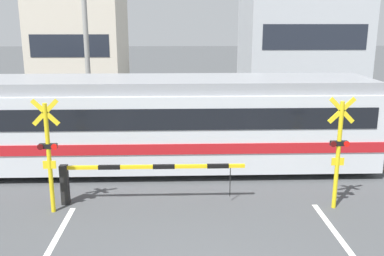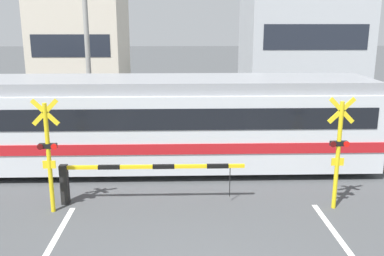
{
  "view_description": "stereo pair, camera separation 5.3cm",
  "coord_description": "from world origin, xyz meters",
  "px_view_note": "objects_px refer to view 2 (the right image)",
  "views": [
    {
      "loc": [
        -0.43,
        -5.63,
        4.76
      ],
      "look_at": [
        0.0,
        7.0,
        1.6
      ],
      "focal_mm": 40.0,
      "sensor_mm": 36.0,
      "label": 1
    },
    {
      "loc": [
        -0.38,
        -5.63,
        4.76
      ],
      "look_at": [
        0.0,
        7.0,
        1.6
      ],
      "focal_mm": 40.0,
      "sensor_mm": 36.0,
      "label": 2
    }
  ],
  "objects_px": {
    "crossing_barrier_near": "(118,174)",
    "crossing_barrier_far": "(239,122)",
    "pedestrian": "(162,105)",
    "commuter_train": "(114,121)",
    "crossing_signal_left": "(48,151)",
    "crossing_signal_right": "(338,149)"
  },
  "relations": [
    {
      "from": "crossing_barrier_near",
      "to": "crossing_signal_left",
      "type": "height_order",
      "value": "crossing_signal_left"
    },
    {
      "from": "crossing_barrier_near",
      "to": "crossing_barrier_far",
      "type": "height_order",
      "value": "same"
    },
    {
      "from": "pedestrian",
      "to": "crossing_barrier_far",
      "type": "bearing_deg",
      "value": -39.32
    },
    {
      "from": "pedestrian",
      "to": "commuter_train",
      "type": "bearing_deg",
      "value": -103.28
    },
    {
      "from": "crossing_barrier_far",
      "to": "pedestrian",
      "type": "relative_size",
      "value": 2.74
    },
    {
      "from": "crossing_signal_left",
      "to": "pedestrian",
      "type": "height_order",
      "value": "crossing_signal_left"
    },
    {
      "from": "commuter_train",
      "to": "pedestrian",
      "type": "bearing_deg",
      "value": 76.72
    },
    {
      "from": "crossing_barrier_near",
      "to": "crossing_signal_left",
      "type": "bearing_deg",
      "value": -163.49
    },
    {
      "from": "crossing_signal_right",
      "to": "crossing_barrier_far",
      "type": "bearing_deg",
      "value": 104.23
    },
    {
      "from": "crossing_barrier_far",
      "to": "crossing_signal_right",
      "type": "bearing_deg",
      "value": -75.77
    },
    {
      "from": "crossing_barrier_far",
      "to": "crossing_signal_right",
      "type": "distance_m",
      "value": 6.64
    },
    {
      "from": "crossing_barrier_far",
      "to": "pedestrian",
      "type": "bearing_deg",
      "value": 140.68
    },
    {
      "from": "crossing_barrier_far",
      "to": "commuter_train",
      "type": "bearing_deg",
      "value": -146.62
    },
    {
      "from": "crossing_signal_right",
      "to": "pedestrian",
      "type": "bearing_deg",
      "value": 118.19
    },
    {
      "from": "crossing_signal_left",
      "to": "pedestrian",
      "type": "xyz_separation_m",
      "value": [
        2.46,
        9.03,
        -0.59
      ]
    },
    {
      "from": "commuter_train",
      "to": "pedestrian",
      "type": "height_order",
      "value": "commuter_train"
    },
    {
      "from": "crossing_barrier_far",
      "to": "crossing_signal_left",
      "type": "distance_m",
      "value": 8.59
    },
    {
      "from": "crossing_barrier_far",
      "to": "crossing_signal_left",
      "type": "relative_size",
      "value": 1.66
    },
    {
      "from": "commuter_train",
      "to": "crossing_signal_left",
      "type": "height_order",
      "value": "commuter_train"
    },
    {
      "from": "crossing_barrier_near",
      "to": "pedestrian",
      "type": "height_order",
      "value": "pedestrian"
    },
    {
      "from": "crossing_signal_right",
      "to": "commuter_train",
      "type": "bearing_deg",
      "value": 151.19
    },
    {
      "from": "crossing_barrier_near",
      "to": "pedestrian",
      "type": "xyz_separation_m",
      "value": [
        0.84,
        8.55,
        0.22
      ]
    }
  ]
}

